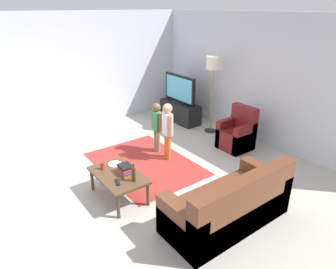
# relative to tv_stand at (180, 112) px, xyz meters

# --- Properties ---
(ground) EXTENTS (7.80, 7.80, 0.00)m
(ground) POSITION_rel_tv_stand_xyz_m (1.77, -2.30, -0.24)
(ground) COLOR #B2ADA3
(wall_back) EXTENTS (6.00, 0.12, 2.70)m
(wall_back) POSITION_rel_tv_stand_xyz_m (1.77, 0.70, 1.11)
(wall_back) COLOR silver
(wall_back) RESTS_ON ground
(wall_left) EXTENTS (0.12, 6.00, 2.70)m
(wall_left) POSITION_rel_tv_stand_xyz_m (-1.23, -2.30, 1.11)
(wall_left) COLOR silver
(wall_left) RESTS_ON ground
(area_rug) EXTENTS (2.20, 1.60, 0.01)m
(area_rug) POSITION_rel_tv_stand_xyz_m (1.44, -2.01, -0.24)
(area_rug) COLOR #9E2D28
(area_rug) RESTS_ON ground
(tv_stand) EXTENTS (1.20, 0.44, 0.50)m
(tv_stand) POSITION_rel_tv_stand_xyz_m (0.00, 0.00, 0.00)
(tv_stand) COLOR black
(tv_stand) RESTS_ON ground
(tv) EXTENTS (1.10, 0.28, 0.71)m
(tv) POSITION_rel_tv_stand_xyz_m (0.00, -0.02, 0.60)
(tv) COLOR black
(tv) RESTS_ON tv_stand
(couch) EXTENTS (0.80, 1.80, 0.86)m
(couch) POSITION_rel_tv_stand_xyz_m (3.61, -1.99, 0.05)
(couch) COLOR brown
(couch) RESTS_ON ground
(armchair) EXTENTS (0.60, 0.60, 0.90)m
(armchair) POSITION_rel_tv_stand_xyz_m (2.00, -0.04, 0.05)
(armchair) COLOR maroon
(armchair) RESTS_ON ground
(floor_lamp) EXTENTS (0.36, 0.36, 1.78)m
(floor_lamp) POSITION_rel_tv_stand_xyz_m (0.99, 0.15, 1.30)
(floor_lamp) COLOR #262626
(floor_lamp) RESTS_ON ground
(child_near_tv) EXTENTS (0.35, 0.17, 1.04)m
(child_near_tv) POSITION_rel_tv_stand_xyz_m (1.11, -1.49, 0.38)
(child_near_tv) COLOR gray
(child_near_tv) RESTS_ON ground
(child_center) EXTENTS (0.37, 0.19, 1.13)m
(child_center) POSITION_rel_tv_stand_xyz_m (1.51, -1.51, 0.44)
(child_center) COLOR orange
(child_center) RESTS_ON ground
(coffee_table) EXTENTS (1.00, 0.60, 0.42)m
(coffee_table) POSITION_rel_tv_stand_xyz_m (2.12, -2.91, 0.13)
(coffee_table) COLOR #513823
(coffee_table) RESTS_ON ground
(book_stack) EXTENTS (0.28, 0.20, 0.13)m
(book_stack) POSITION_rel_tv_stand_xyz_m (2.17, -2.80, 0.24)
(book_stack) COLOR orange
(book_stack) RESTS_ON coffee_table
(bottle) EXTENTS (0.06, 0.06, 0.29)m
(bottle) POSITION_rel_tv_stand_xyz_m (2.44, -2.81, 0.30)
(bottle) COLOR #4C3319
(bottle) RESTS_ON coffee_table
(tv_remote) EXTENTS (0.18, 0.09, 0.02)m
(tv_remote) POSITION_rel_tv_stand_xyz_m (2.34, -3.03, 0.19)
(tv_remote) COLOR black
(tv_remote) RESTS_ON coffee_table
(soda_can) EXTENTS (0.07, 0.07, 0.12)m
(soda_can) POSITION_rel_tv_stand_xyz_m (1.84, -3.03, 0.24)
(soda_can) COLOR red
(soda_can) RESTS_ON coffee_table
(plate) EXTENTS (0.22, 0.22, 0.02)m
(plate) POSITION_rel_tv_stand_xyz_m (1.82, -2.81, 0.18)
(plate) COLOR white
(plate) RESTS_ON coffee_table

